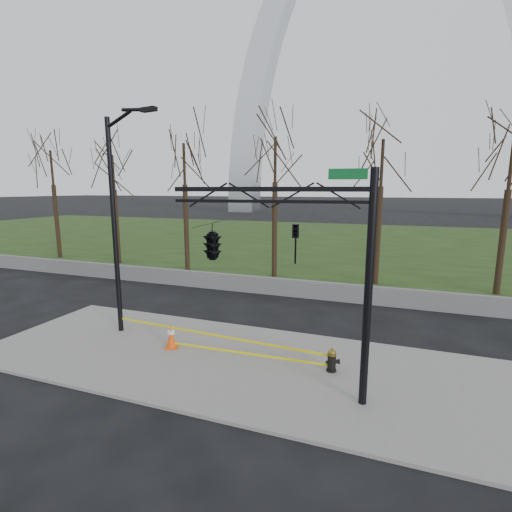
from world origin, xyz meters
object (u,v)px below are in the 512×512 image
(fire_hydrant, at_px, (332,360))
(street_light, at_px, (118,211))
(traffic_cone, at_px, (171,337))
(traffic_signal_mast, at_px, (240,242))

(fire_hydrant, relative_size, street_light, 0.09)
(fire_hydrant, relative_size, traffic_cone, 0.92)
(traffic_signal_mast, bearing_deg, fire_hydrant, 32.81)
(traffic_cone, height_order, traffic_signal_mast, traffic_signal_mast)
(fire_hydrant, bearing_deg, street_light, 157.72)
(street_light, distance_m, traffic_signal_mast, 6.21)
(street_light, relative_size, traffic_signal_mast, 1.37)
(fire_hydrant, bearing_deg, traffic_cone, 163.22)
(fire_hydrant, distance_m, traffic_cone, 5.47)
(fire_hydrant, distance_m, street_light, 9.05)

